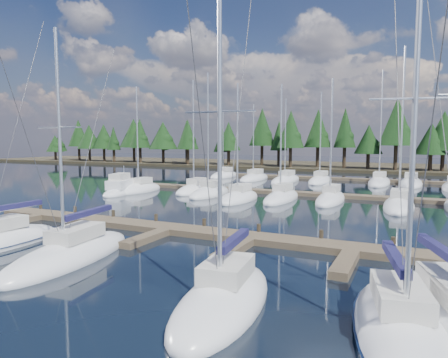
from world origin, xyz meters
The scene contains 10 objects.
ground centered at (0.00, 30.00, 0.00)m, with size 260.00×260.00×0.00m, color black.
far_shore centered at (0.00, 90.00, 0.30)m, with size 220.00×30.00×0.60m, color #322A1B.
main_dock centered at (0.00, 17.36, 0.20)m, with size 44.00×6.13×0.90m.
back_docks centered at (0.00, 49.58, 0.20)m, with size 50.00×21.80×0.40m.
front_sailboat_2 centered at (-7.18, 10.21, 0.27)m, with size 4.11×9.73×12.52m.
front_sailboat_3 centered at (2.64, 8.28, 0.29)m, with size 3.84×8.20×13.16m.
front_sailboat_4 centered at (8.74, 8.33, 0.28)m, with size 4.70×9.64×13.48m.
back_sailboat_rows centered at (0.35, 45.40, 0.26)m, with size 47.60×33.30×16.90m.
motor_yacht_left centered at (-22.38, 32.29, 0.44)m, with size 4.62×8.33×3.95m.
tree_line centered at (-1.17, 80.22, 7.44)m, with size 184.71×11.41×13.92m.
Camera 1 is at (8.90, -4.74, 6.23)m, focal length 32.00 mm.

